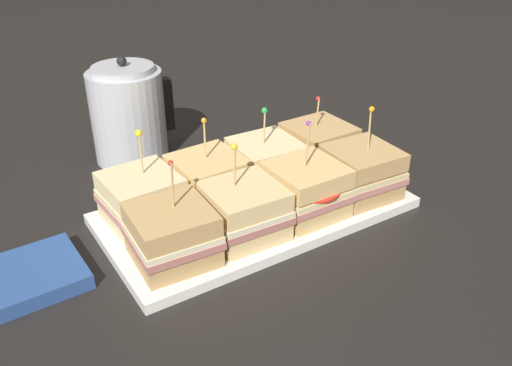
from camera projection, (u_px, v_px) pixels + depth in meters
The scene contains 12 objects.
ground_plane at pixel (256, 215), 0.97m from camera, with size 6.00×6.00×0.00m, color black.
serving_platter at pixel (256, 210), 0.96m from camera, with size 0.53×0.28×0.02m.
sandwich_front_far_left at pixel (172, 235), 0.81m from camera, with size 0.13×0.13×0.16m.
sandwich_front_center_left at pixel (244, 211), 0.87m from camera, with size 0.13×0.13×0.16m.
sandwich_front_center_right at pixel (306, 190), 0.92m from camera, with size 0.12×0.13×0.17m.
sandwich_front_far_right at pixel (361, 172), 0.98m from camera, with size 0.13×0.13×0.17m.
sandwich_back_far_left at pixel (142, 199), 0.90m from camera, with size 0.13×0.13×0.16m.
sandwich_back_center_left at pixel (208, 180), 0.96m from camera, with size 0.13×0.13×0.16m.
sandwich_back_center_right at pixel (265, 163), 1.01m from camera, with size 0.13×0.13×0.15m.
sandwich_back_far_right at pixel (318, 147), 1.07m from camera, with size 0.12×0.12×0.15m.
kettle_steel at pixel (129, 114), 1.12m from camera, with size 0.17×0.15×0.22m.
napkin_stack at pixel (35, 274), 0.80m from camera, with size 0.14×0.14×0.02m.
Camera 1 is at (-0.44, -0.69, 0.52)m, focal length 38.00 mm.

